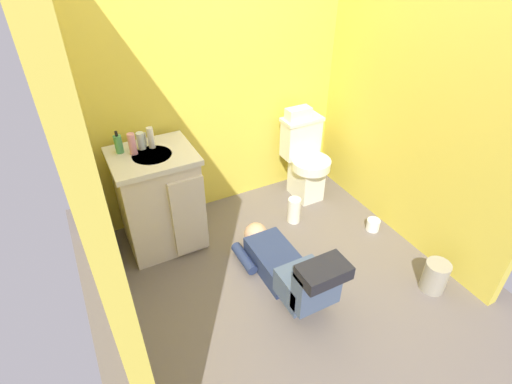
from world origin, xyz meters
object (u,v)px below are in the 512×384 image
object	(u,v)px
paper_towel_roll	(294,210)
faucet	(145,139)
bottle_pink	(132,144)
soap_dispenser	(118,144)
toilet	(305,160)
person_plumber	(289,268)
vanity_cabinet	(160,200)
bottle_clear	(141,141)
toilet_paper_roll	(373,225)
tissue_box	(298,113)
trash_can	(435,276)
bottle_white	(151,138)

from	to	relation	value
paper_towel_roll	faucet	bearing A→B (deg)	158.93
bottle_pink	soap_dispenser	bearing A→B (deg)	141.31
toilet	person_plumber	world-z (taller)	toilet
vanity_cabinet	bottle_clear	xyz separation A→B (m)	(-0.04, 0.11, 0.46)
vanity_cabinet	toilet_paper_roll	size ratio (longest dim) A/B	7.45
bottle_clear	paper_towel_roll	xyz separation A→B (m)	(1.11, -0.38, -0.77)
bottle_pink	bottle_clear	bearing A→B (deg)	35.10
tissue_box	bottle_pink	xyz separation A→B (m)	(-1.43, -0.08, 0.10)
faucet	toilet_paper_roll	bearing A→B (deg)	-27.01
faucet	bottle_clear	world-z (taller)	bottle_clear
person_plumber	bottle_clear	distance (m)	1.39
person_plumber	faucet	bearing A→B (deg)	121.89
tissue_box	bottle_pink	world-z (taller)	bottle_pink
vanity_cabinet	trash_can	distance (m)	2.09
vanity_cabinet	toilet	bearing A→B (deg)	2.24
bottle_pink	trash_can	size ratio (longest dim) A/B	0.66
bottle_pink	bottle_clear	size ratio (longest dim) A/B	1.24
toilet	bottle_white	bearing A→B (deg)	178.30
tissue_box	faucet	bearing A→B (deg)	179.91
vanity_cabinet	trash_can	bearing A→B (deg)	-41.76
faucet	bottle_white	bearing A→B (deg)	-57.80
vanity_cabinet	toilet_paper_roll	xyz separation A→B (m)	(1.60, -0.67, -0.37)
person_plumber	bottle_clear	xyz separation A→B (m)	(-0.68, 0.99, 0.71)
vanity_cabinet	trash_can	size ratio (longest dim) A/B	3.45
toilet	paper_towel_roll	size ratio (longest dim) A/B	3.23
person_plumber	tissue_box	distance (m)	1.38
trash_can	toilet_paper_roll	bearing A→B (deg)	85.13
toilet	tissue_box	size ratio (longest dim) A/B	3.41
soap_dispenser	toilet_paper_roll	size ratio (longest dim) A/B	1.51
vanity_cabinet	faucet	distance (m)	0.47
faucet	bottle_pink	size ratio (longest dim) A/B	0.64
tissue_box	toilet_paper_roll	xyz separation A→B (m)	(0.28, -0.82, -0.75)
tissue_box	toilet_paper_roll	size ratio (longest dim) A/B	2.00
soap_dispenser	vanity_cabinet	bearing A→B (deg)	-33.10
soap_dispenser	paper_towel_roll	distance (m)	1.53
person_plumber	toilet_paper_roll	world-z (taller)	person_plumber
paper_towel_roll	toilet	bearing A→B (deg)	46.80
bottle_pink	vanity_cabinet	bearing A→B (deg)	-28.38
faucet	bottle_pink	xyz separation A→B (m)	(-0.11, -0.09, 0.03)
bottle_pink	toilet_paper_roll	world-z (taller)	bottle_pink
trash_can	toilet_paper_roll	world-z (taller)	trash_can
vanity_cabinet	paper_towel_roll	xyz separation A→B (m)	(1.07, -0.27, -0.30)
vanity_cabinet	tissue_box	world-z (taller)	tissue_box
toilet	trash_can	world-z (taller)	toilet
toilet	faucet	world-z (taller)	faucet
soap_dispenser	faucet	bearing A→B (deg)	6.01
paper_towel_roll	tissue_box	bearing A→B (deg)	58.12
tissue_box	toilet_paper_roll	bearing A→B (deg)	-71.00
trash_can	paper_towel_roll	xyz separation A→B (m)	(-0.48, 1.11, -0.00)
bottle_clear	paper_towel_roll	size ratio (longest dim) A/B	0.54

